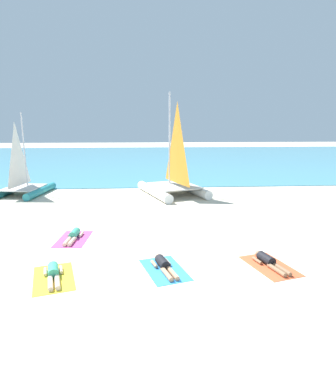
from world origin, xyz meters
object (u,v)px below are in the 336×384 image
(towel_leftmost, at_px, (73,239))
(towel_rightmost, at_px, (270,266))
(sailboat_white, at_px, (173,180))
(sailboat_teal, at_px, (23,183))
(sunbather_center_right, at_px, (164,265))
(towel_center_left, at_px, (54,278))
(sunbather_rightmost, at_px, (269,261))
(sunbather_leftmost, at_px, (74,235))
(sunbather_center_left, at_px, (53,273))
(towel_center_right, at_px, (165,270))

(towel_leftmost, distance_m, towel_rightmost, 7.25)
(sailboat_white, bearing_deg, sailboat_teal, 157.22)
(towel_leftmost, height_order, sunbather_center_right, sunbather_center_right)
(towel_center_left, height_order, sunbather_rightmost, sunbather_rightmost)
(sailboat_teal, bearing_deg, sunbather_leftmost, -53.17)
(towel_center_left, relative_size, sunbather_rightmost, 1.23)
(sunbather_center_left, distance_m, sunbather_rightmost, 6.51)
(sunbather_center_right, bearing_deg, sailboat_teal, 109.55)
(towel_leftmost, distance_m, towel_center_left, 3.27)
(sailboat_teal, relative_size, sunbather_center_right, 3.26)
(sailboat_white, distance_m, sunbather_center_left, 11.90)
(sailboat_teal, relative_size, sunbather_rightmost, 3.25)
(towel_leftmost, height_order, towel_center_right, same)
(sailboat_white, distance_m, towel_leftmost, 9.09)
(towel_leftmost, bearing_deg, sailboat_teal, 119.69)
(sailboat_teal, xyz_separation_m, sunbather_center_right, (8.14, -11.31, -0.62))
(sailboat_teal, relative_size, sunbather_leftmost, 3.22)
(towel_center_left, distance_m, towel_rightmost, 6.51)
(towel_center_left, relative_size, towel_rightmost, 1.00)
(sailboat_white, xyz_separation_m, sunbather_leftmost, (-4.53, -7.76, -0.80))
(sailboat_white, height_order, towel_leftmost, sailboat_white)
(sailboat_teal, distance_m, towel_center_left, 12.72)
(sunbather_leftmost, bearing_deg, sailboat_white, 63.53)
(sunbather_leftmost, relative_size, towel_center_right, 0.82)
(sunbather_center_left, xyz_separation_m, sunbather_center_right, (3.22, 0.32, 0.00))
(sailboat_teal, height_order, sunbather_rightmost, sailboat_teal)
(towel_center_left, bearing_deg, towel_leftmost, 92.42)
(sunbather_center_right, xyz_separation_m, towel_rightmost, (3.31, -0.02, -0.13))
(sunbather_leftmost, xyz_separation_m, towel_rightmost, (6.64, -2.96, -0.13))
(sailboat_white, relative_size, towel_center_right, 3.30)
(sunbather_center_left, xyz_separation_m, towel_rightmost, (6.52, 0.30, -0.13))
(sailboat_teal, bearing_deg, sunbather_center_left, -60.12)
(sailboat_white, xyz_separation_m, sunbather_rightmost, (2.09, -10.66, -0.80))
(sailboat_teal, xyz_separation_m, sunbather_rightmost, (11.43, -11.26, -0.62))
(sailboat_white, height_order, towel_center_left, sailboat_white)
(sailboat_teal, distance_m, sunbather_rightmost, 16.06)
(towel_center_left, bearing_deg, sunbather_leftmost, 92.30)
(towel_center_right, xyz_separation_m, sunbather_rightmost, (3.27, 0.11, 0.13))
(towel_rightmost, bearing_deg, sunbather_rightmost, 105.40)
(towel_rightmost, height_order, sunbather_rightmost, sunbather_rightmost)
(sailboat_white, height_order, towel_center_right, sailboat_white)
(sunbather_leftmost, distance_m, sunbather_center_left, 3.27)
(sunbather_center_left, distance_m, towel_rightmost, 6.53)
(sunbather_rightmost, bearing_deg, towel_rightmost, -90.00)
(sunbather_center_right, bearing_deg, towel_center_left, 170.72)
(sailboat_white, relative_size, towel_center_left, 3.30)
(towel_center_right, bearing_deg, towel_leftmost, 138.77)
(sunbather_center_right, distance_m, sunbather_rightmost, 3.29)
(sunbather_leftmost, relative_size, towel_center_left, 0.82)
(towel_center_left, distance_m, towel_center_right, 3.23)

